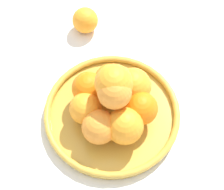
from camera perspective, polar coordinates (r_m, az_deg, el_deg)
ground_plane at (r=0.88m, az=0.00°, el=-3.23°), size 4.00×4.00×0.00m
fruit_bowl at (r=0.86m, az=0.00°, el=-2.80°), size 0.31×0.31×0.03m
orange_pile at (r=0.80m, az=0.27°, el=-0.70°), size 0.19×0.20×0.14m
stray_orange at (r=1.00m, az=-4.10°, el=11.29°), size 0.07×0.07×0.07m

